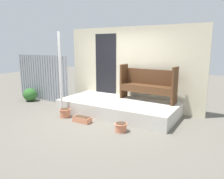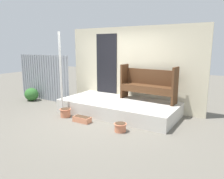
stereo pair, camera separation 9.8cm
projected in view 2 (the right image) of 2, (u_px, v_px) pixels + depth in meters
name	position (u px, v px, depth m)	size (l,w,h in m)	color
ground_plane	(98.00, 120.00, 5.96)	(24.00, 24.00, 0.00)	#666056
porch_slab	(118.00, 107.00, 6.53)	(3.45, 1.65, 0.39)	beige
house_wall	(131.00, 68.00, 7.05)	(4.65, 0.08, 2.60)	beige
fence_corrugated	(44.00, 78.00, 8.13)	(2.46, 0.05, 1.68)	gray
support_post	(61.00, 74.00, 6.24)	(0.06, 0.06, 2.39)	white
bench	(148.00, 83.00, 6.44)	(1.71, 0.50, 1.05)	#4C2D19
flower_pot_left	(65.00, 112.00, 6.24)	(0.32, 0.32, 0.24)	#C67251
flower_pot_middle	(120.00, 127.00, 5.15)	(0.31, 0.31, 0.21)	#C67251
planter_box_rect	(82.00, 119.00, 5.81)	(0.49, 0.22, 0.15)	tan
shrub_by_fence	(32.00, 94.00, 8.09)	(0.53, 0.48, 0.47)	#2D6628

